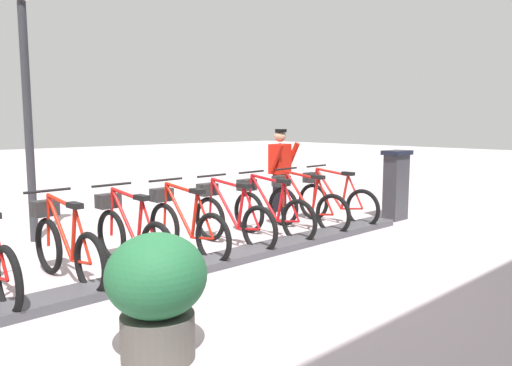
# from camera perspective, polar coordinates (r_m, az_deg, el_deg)

# --- Properties ---
(ground_plane) EXTENTS (60.00, 60.00, 0.00)m
(ground_plane) POSITION_cam_1_polar(r_m,az_deg,el_deg) (6.12, -6.52, -9.93)
(ground_plane) COLOR #C0ADB1
(dock_rail_base) EXTENTS (0.44, 7.97, 0.10)m
(dock_rail_base) POSITION_cam_1_polar(r_m,az_deg,el_deg) (6.10, -6.53, -9.48)
(dock_rail_base) COLOR #47474C
(dock_rail_base) RESTS_ON ground
(payment_kiosk) EXTENTS (0.36, 0.52, 1.28)m
(payment_kiosk) POSITION_cam_1_polar(r_m,az_deg,el_deg) (9.32, 15.99, -0.10)
(payment_kiosk) COLOR #38383D
(payment_kiosk) RESTS_ON ground
(bike_docked_0) EXTENTS (1.72, 0.54, 1.02)m
(bike_docked_0) POSITION_cam_1_polar(r_m,az_deg,el_deg) (8.78, 9.03, -1.89)
(bike_docked_0) COLOR black
(bike_docked_0) RESTS_ON ground
(bike_docked_1) EXTENTS (1.72, 0.54, 1.02)m
(bike_docked_1) POSITION_cam_1_polar(r_m,az_deg,el_deg) (8.18, 5.56, -2.50)
(bike_docked_1) COLOR black
(bike_docked_1) RESTS_ON ground
(bike_docked_2) EXTENTS (1.72, 0.54, 1.02)m
(bike_docked_2) POSITION_cam_1_polar(r_m,az_deg,el_deg) (7.61, 1.55, -3.19)
(bike_docked_2) COLOR black
(bike_docked_2) RESTS_ON ground
(bike_docked_3) EXTENTS (1.72, 0.54, 1.02)m
(bike_docked_3) POSITION_cam_1_polar(r_m,az_deg,el_deg) (7.08, -3.08, -3.97)
(bike_docked_3) COLOR black
(bike_docked_3) RESTS_ON ground
(bike_docked_4) EXTENTS (1.72, 0.54, 1.02)m
(bike_docked_4) POSITION_cam_1_polar(r_m,az_deg,el_deg) (6.62, -8.42, -4.83)
(bike_docked_4) COLOR black
(bike_docked_4) RESTS_ON ground
(bike_docked_5) EXTENTS (1.72, 0.54, 1.02)m
(bike_docked_5) POSITION_cam_1_polar(r_m,az_deg,el_deg) (6.21, -14.52, -5.76)
(bike_docked_5) COLOR black
(bike_docked_5) RESTS_ON ground
(bike_docked_6) EXTENTS (1.72, 0.54, 1.02)m
(bike_docked_6) POSITION_cam_1_polar(r_m,az_deg,el_deg) (5.89, -21.40, -6.72)
(bike_docked_6) COLOR black
(bike_docked_6) RESTS_ON ground
(worker_near_rack) EXTENTS (0.49, 0.67, 1.66)m
(worker_near_rack) POSITION_cam_1_polar(r_m,az_deg,el_deg) (9.29, 2.84, 1.65)
(worker_near_rack) COLOR white
(worker_near_rack) RESTS_ON ground
(lamp_post) EXTENTS (0.32, 0.32, 3.82)m
(lamp_post) POSITION_cam_1_polar(r_m,az_deg,el_deg) (8.00, -25.32, 11.62)
(lamp_post) COLOR #2D2D33
(lamp_post) RESTS_ON ground
(planter_bush) EXTENTS (0.76, 0.76, 0.97)m
(planter_bush) POSITION_cam_1_polar(r_m,az_deg,el_deg) (3.82, -11.50, -12.08)
(planter_bush) COLOR #59544C
(planter_bush) RESTS_ON ground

